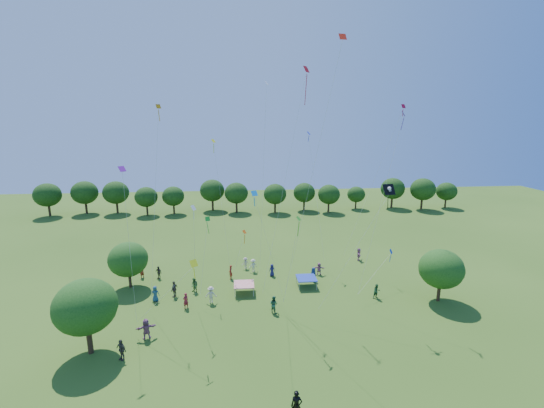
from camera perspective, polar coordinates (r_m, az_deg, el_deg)
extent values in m
cylinder|color=#422B19|center=(35.04, -26.68, -18.70)|extent=(0.43, 0.43, 2.08)
ellipsoid|color=#225117|center=(33.59, -27.22, -14.10)|extent=(4.91, 4.91, 4.42)
cylinder|color=#422B19|center=(45.46, -21.37, -11.17)|extent=(0.32, 0.32, 1.55)
ellipsoid|color=#225117|center=(44.50, -21.64, -8.07)|extent=(4.35, 4.35, 3.91)
cylinder|color=#422B19|center=(43.29, 24.67, -12.61)|extent=(0.35, 0.35, 1.69)
ellipsoid|color=#225117|center=(42.23, 25.02, -9.21)|extent=(4.51, 4.51, 4.06)
cylinder|color=#422B19|center=(85.44, -31.52, -0.93)|extent=(0.44, 0.44, 2.15)
ellipsoid|color=#1A3F12|center=(84.83, -31.78, 1.22)|extent=(5.17, 5.17, 4.65)
cylinder|color=#422B19|center=(84.23, -27.10, -0.60)|extent=(0.45, 0.45, 2.17)
ellipsoid|color=#1A3F12|center=(83.61, -27.33, 1.60)|extent=(5.22, 5.22, 4.70)
cylinder|color=#422B19|center=(81.76, -23.10, -0.59)|extent=(0.44, 0.44, 2.15)
ellipsoid|color=#1A3F12|center=(81.12, -23.30, 1.66)|extent=(5.17, 5.17, 4.65)
cylinder|color=#422B19|center=(77.83, -18.98, -1.00)|extent=(0.38, 0.38, 1.87)
ellipsoid|color=#1A3F12|center=(77.24, -19.13, 1.05)|extent=(4.48, 4.48, 4.03)
cylinder|color=#422B19|center=(77.33, -15.12, -0.83)|extent=(0.38, 0.38, 1.84)
ellipsoid|color=#1A3F12|center=(76.74, -15.24, 1.20)|extent=(4.42, 4.42, 3.98)
cylinder|color=#422B19|center=(78.65, -9.28, -0.22)|extent=(0.44, 0.44, 2.14)
ellipsoid|color=#1A3F12|center=(77.99, -9.37, 2.12)|extent=(5.14, 5.14, 4.63)
cylinder|color=#422B19|center=(76.33, -5.57, -0.55)|extent=(0.42, 0.42, 2.03)
ellipsoid|color=#1A3F12|center=(75.68, -5.62, 1.72)|extent=(4.86, 4.86, 4.37)
cylinder|color=#422B19|center=(75.60, 0.48, -0.64)|extent=(0.40, 0.40, 1.96)
ellipsoid|color=#1A3F12|center=(74.96, 0.48, 1.57)|extent=(4.71, 4.71, 4.24)
cylinder|color=#422B19|center=(77.95, 5.04, -0.30)|extent=(0.39, 0.39, 1.91)
ellipsoid|color=#1A3F12|center=(77.34, 5.08, 1.80)|extent=(4.59, 4.59, 4.13)
cylinder|color=#422B19|center=(76.88, 8.85, -0.60)|extent=(0.39, 0.39, 1.89)
ellipsoid|color=#1A3F12|center=(76.27, 8.92, 1.50)|extent=(4.54, 4.54, 4.08)
cylinder|color=#422B19|center=(81.11, 12.98, -0.18)|extent=(0.33, 0.33, 1.58)
ellipsoid|color=#1A3F12|center=(80.62, 13.07, 1.48)|extent=(3.80, 3.80, 3.42)
cylinder|color=#422B19|center=(84.16, 18.25, 0.15)|extent=(0.44, 0.44, 2.13)
ellipsoid|color=#1A3F12|center=(83.55, 18.41, 2.32)|extent=(5.12, 5.12, 4.61)
cylinder|color=#422B19|center=(84.90, 22.40, -0.05)|extent=(0.45, 0.45, 2.18)
ellipsoid|color=#1A3F12|center=(84.28, 22.59, 2.15)|extent=(5.24, 5.24, 4.72)
cylinder|color=#422B19|center=(88.76, 25.54, 0.06)|extent=(0.37, 0.37, 1.81)
ellipsoid|color=#1A3F12|center=(88.25, 25.71, 1.81)|extent=(4.35, 4.35, 3.91)
cube|color=red|center=(41.16, -4.42, -12.43)|extent=(2.20, 2.20, 0.08)
cylinder|color=#999999|center=(40.48, -5.84, -13.70)|extent=(0.05, 0.05, 1.10)
cylinder|color=#999999|center=(40.49, -2.93, -13.64)|extent=(0.05, 0.05, 1.10)
cylinder|color=#999999|center=(42.28, -5.81, -12.49)|extent=(0.05, 0.05, 1.10)
cylinder|color=#999999|center=(42.29, -3.04, -12.43)|extent=(0.05, 0.05, 1.10)
cube|color=#18319D|center=(42.71, 5.42, -11.47)|extent=(2.20, 2.20, 0.08)
cylinder|color=#999999|center=(41.87, 4.28, -12.73)|extent=(0.05, 0.05, 1.10)
cylinder|color=#999999|center=(42.22, 7.03, -12.56)|extent=(0.05, 0.05, 1.10)
cylinder|color=#999999|center=(43.65, 3.85, -11.60)|extent=(0.05, 0.05, 1.10)
cylinder|color=#999999|center=(43.99, 6.47, -11.46)|extent=(0.05, 0.05, 1.10)
imported|color=black|center=(26.40, 3.88, -29.00)|extent=(0.80, 0.58, 1.97)
imported|color=navy|center=(44.28, 6.51, -10.88)|extent=(0.87, 0.93, 1.68)
imported|color=maroon|center=(47.55, -19.75, -9.95)|extent=(0.67, 0.69, 1.57)
imported|color=#275B3C|center=(37.36, 0.26, -15.45)|extent=(0.96, 0.93, 1.76)
imported|color=beige|center=(39.63, -9.56, -13.85)|extent=(1.19, 0.53, 1.82)
imported|color=#423735|center=(41.65, -15.07, -12.76)|extent=(0.87, 1.17, 1.81)
imported|color=#A7618B|center=(51.49, 13.46, -7.67)|extent=(1.06, 1.72, 1.73)
imported|color=navy|center=(41.29, -17.85, -13.26)|extent=(0.85, 0.48, 1.71)
imported|color=maroon|center=(39.14, -13.39, -14.52)|extent=(0.73, 0.71, 1.66)
imported|color=#224F29|center=(41.60, 16.11, -13.02)|extent=(0.87, 0.62, 1.60)
imported|color=#C0A999|center=(47.56, -4.20, -9.22)|extent=(1.09, 0.79, 1.52)
imported|color=#403B33|center=(33.33, -22.57, -20.34)|extent=(1.11, 0.96, 1.75)
imported|color=#8D5279|center=(35.22, -19.13, -18.01)|extent=(1.86, 1.15, 1.87)
imported|color=#1B1A4C|center=(45.32, -0.01, -10.33)|extent=(0.83, 0.59, 1.53)
imported|color=maroon|center=(44.75, -6.52, -10.57)|extent=(0.43, 0.66, 1.75)
imported|color=#2A5826|center=(42.16, -12.05, -12.36)|extent=(0.94, 0.85, 1.68)
imported|color=beige|center=(46.56, -2.98, -9.60)|extent=(1.20, 0.89, 1.68)
imported|color=#3B332F|center=(46.69, -17.37, -10.20)|extent=(1.00, 0.86, 1.57)
imported|color=#A15E82|center=(46.05, 7.39, -10.04)|extent=(1.51, 0.76, 1.54)
cube|color=black|center=(35.31, 17.89, 2.18)|extent=(1.17, 0.76, 0.94)
cube|color=black|center=(35.60, 17.72, 0.17)|extent=(0.20, 0.25, 1.18)
sphere|color=white|center=(35.24, 17.94, 2.32)|extent=(0.34, 0.34, 0.34)
cylinder|color=white|center=(35.29, 17.91, 1.88)|extent=(0.25, 0.48, 0.32)
cylinder|color=white|center=(35.29, 17.91, 1.88)|extent=(0.25, 0.48, 0.32)
cylinder|color=beige|center=(35.11, 12.62, -7.38)|extent=(6.61, 1.26, 10.69)
cube|color=red|center=(38.39, 5.41, 20.31)|extent=(0.74, 0.78, 0.63)
cube|color=red|center=(38.23, 5.33, 17.41)|extent=(0.11, 0.64, 2.94)
cylinder|color=beige|center=(36.78, 1.90, 3.00)|extent=(4.65, 2.98, 22.02)
cube|color=red|center=(45.30, 19.92, 14.23)|extent=(0.58, 0.44, 0.46)
cube|color=red|center=(45.33, 19.83, 13.32)|extent=(0.13, 0.19, 0.79)
cylinder|color=beige|center=(46.30, 15.27, 2.54)|extent=(5.34, 2.98, 18.77)
cube|color=orange|center=(36.59, -17.40, 14.41)|extent=(0.49, 0.46, 0.40)
cube|color=orange|center=(36.61, -17.30, 13.12)|extent=(0.08, 0.25, 1.07)
cylinder|color=beige|center=(36.64, -17.93, -0.50)|extent=(1.57, 2.04, 18.47)
cube|color=yellow|center=(44.63, -9.18, 9.75)|extent=(0.55, 0.60, 0.39)
cube|color=yellow|center=(44.73, -9.14, 8.61)|extent=(0.12, 0.26, 1.13)
cylinder|color=beige|center=(44.90, -7.90, -0.01)|extent=(1.60, 1.48, 14.81)
cube|color=#298E19|center=(31.21, 4.20, -2.29)|extent=(0.48, 0.52, 0.33)
cube|color=#298E19|center=(31.52, 4.15, -3.96)|extent=(0.13, 0.31, 1.36)
cylinder|color=beige|center=(33.94, 2.93, -9.33)|extent=(0.91, 2.80, 8.98)
cube|color=blue|center=(44.25, 18.17, -7.09)|extent=(0.53, 0.58, 0.49)
cube|color=blue|center=(44.57, 18.07, -8.07)|extent=(0.09, 0.23, 0.96)
cylinder|color=beige|center=(41.77, 15.92, -10.29)|extent=(5.30, 4.74, 2.49)
cube|color=#5A1891|center=(38.64, 19.92, 13.19)|extent=(0.45, 0.64, 0.51)
cube|color=#5A1891|center=(38.68, 19.77, 11.74)|extent=(0.18, 0.27, 1.22)
cylinder|color=beige|center=(37.87, 16.57, -0.51)|extent=(4.23, 1.90, 17.79)
cube|color=silver|center=(38.26, -0.88, 18.46)|extent=(0.45, 0.54, 0.37)
cylinder|color=beige|center=(39.49, -1.45, 2.82)|extent=(0.75, 1.71, 20.85)
cube|color=#0D78C6|center=(27.81, -2.78, 1.69)|extent=(0.57, 0.50, 0.37)
cube|color=#0D78C6|center=(28.00, -2.77, 0.35)|extent=(0.11, 0.18, 0.74)
cylinder|color=beige|center=(32.24, -0.15, -7.92)|extent=(3.06, 5.57, 11.73)
cube|color=red|center=(29.18, 11.03, 24.38)|extent=(0.59, 0.40, 0.46)
cylinder|color=beige|center=(31.04, 5.72, 2.03)|extent=(3.59, 4.83, 23.01)
cube|color=#E1550B|center=(42.56, -4.35, -4.38)|extent=(0.53, 0.59, 0.40)
cube|color=#E1550B|center=(42.89, -4.33, -5.54)|extent=(0.12, 0.28, 1.21)
cylinder|color=beige|center=(43.65, -5.10, -7.36)|extent=(1.23, 0.66, 4.52)
cube|color=#FFFB16|center=(29.69, -12.17, -9.09)|extent=(0.67, 0.63, 0.50)
cube|color=#FFFB16|center=(30.07, -12.08, -10.62)|extent=(0.08, 0.24, 1.01)
cylinder|color=beige|center=(32.60, -16.59, -13.62)|extent=(5.55, 2.54, 6.11)
cube|color=#1C9B22|center=(38.11, -10.08, -2.30)|extent=(0.52, 0.35, 0.42)
cube|color=#1C9B22|center=(38.42, -10.02, -3.71)|extent=(0.21, 0.29, 1.36)
cylinder|color=beige|center=(38.30, -10.63, -8.28)|extent=(0.88, 2.18, 7.27)
cube|color=#1521D7|center=(48.33, 5.78, 10.99)|extent=(0.55, 0.64, 0.42)
cube|color=#1521D7|center=(48.40, 5.75, 10.14)|extent=(0.11, 0.19, 0.76)
cylinder|color=beige|center=(47.10, 6.99, 1.10)|extent=(1.49, 4.74, 15.58)
cube|color=purple|center=(32.15, -22.47, 5.12)|extent=(0.62, 0.65, 0.43)
cylinder|color=beige|center=(33.43, -21.41, -6.66)|extent=(0.21, 0.46, 13.28)
cube|color=silver|center=(33.48, -12.23, -0.57)|extent=(0.46, 0.57, 0.45)
cube|color=silver|center=(33.70, -12.16, -1.73)|extent=(0.12, 0.19, 0.78)
cylinder|color=beige|center=(35.97, -12.04, -7.87)|extent=(0.51, 2.19, 9.48)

